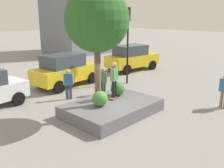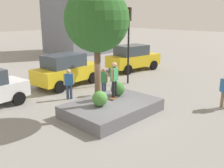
% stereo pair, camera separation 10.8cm
% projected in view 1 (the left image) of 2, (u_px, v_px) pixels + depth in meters
% --- Properties ---
extents(ground_plane, '(120.00, 120.00, 0.00)m').
position_uv_depth(ground_plane, '(113.00, 116.00, 12.03)').
color(ground_plane, gray).
extents(planter_ledge, '(4.35, 2.99, 0.58)m').
position_uv_depth(planter_ledge, '(112.00, 108.00, 12.18)').
color(planter_ledge, slate).
rests_on(planter_ledge, ground).
extents(plaza_tree, '(2.77, 2.77, 5.19)m').
position_uv_depth(plaza_tree, '(97.00, 20.00, 10.77)').
color(plaza_tree, brown).
rests_on(plaza_tree, planter_ledge).
extents(boxwood_shrub, '(0.72, 0.72, 0.72)m').
position_uv_depth(boxwood_shrub, '(117.00, 89.00, 13.03)').
color(boxwood_shrub, '#3D7A33').
rests_on(boxwood_shrub, planter_ledge).
extents(hedge_clump, '(0.70, 0.70, 0.70)m').
position_uv_depth(hedge_clump, '(100.00, 99.00, 11.55)').
color(hedge_clump, '#4C8C3D').
rests_on(hedge_clump, planter_ledge).
extents(skateboard, '(0.82, 0.51, 0.07)m').
position_uv_depth(skateboard, '(114.00, 97.00, 12.69)').
color(skateboard, brown).
rests_on(skateboard, planter_ledge).
extents(skateboarder, '(0.57, 0.32, 1.73)m').
position_uv_depth(skateboarder, '(114.00, 77.00, 12.42)').
color(skateboarder, black).
rests_on(skateboarder, skateboard).
extents(taxi_cab, '(4.66, 2.41, 2.10)m').
position_uv_depth(taxi_cab, '(65.00, 70.00, 16.77)').
color(taxi_cab, gold).
rests_on(taxi_cab, ground).
extents(sedan_parked, '(4.77, 2.62, 2.12)m').
position_uv_depth(sedan_parked, '(132.00, 58.00, 21.41)').
color(sedan_parked, gold).
rests_on(sedan_parked, ground).
extents(traffic_light_corner, '(0.37, 0.35, 5.01)m').
position_uv_depth(traffic_light_corner, '(128.00, 33.00, 16.73)').
color(traffic_light_corner, black).
rests_on(traffic_light_corner, ground).
extents(pedestrian_crossing, '(0.51, 0.39, 1.70)m').
position_uv_depth(pedestrian_crossing, '(68.00, 82.00, 14.11)').
color(pedestrian_crossing, navy).
rests_on(pedestrian_crossing, ground).
extents(bystander_watching, '(0.24, 0.53, 1.58)m').
position_uv_depth(bystander_watching, '(103.00, 80.00, 14.88)').
color(bystander_watching, navy).
rests_on(bystander_watching, ground).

